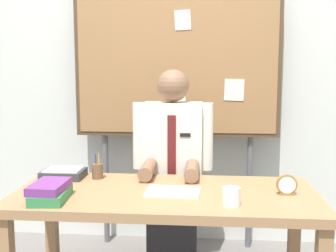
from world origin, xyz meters
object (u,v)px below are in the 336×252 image
Objects in this scene: person at (173,178)px; book_stack at (50,191)px; bulletin_board at (177,60)px; paper_tray at (64,173)px; open_notebook at (173,192)px; desk_clock at (287,186)px; coffee_mug at (231,196)px; desk at (165,206)px; pen_holder at (98,171)px.

person reaches higher than book_stack.
paper_tray is at bearing -134.25° from bulletin_board.
open_notebook is 2.65× the size of desk_clock.
desk_clock is at bearing 8.98° from book_stack.
person reaches higher than coffee_mug.
open_notebook is at bearing 148.13° from coffee_mug.
bulletin_board reaches higher than desk.
desk_clock is at bearing 1.22° from open_notebook.
paper_tray is (-0.22, -0.00, -0.02)m from pen_holder.
book_stack is at bearing -127.84° from person.
desk is 0.73m from paper_tray.
coffee_mug is at bearing -31.02° from desk.
desk_clock is 0.71× the size of pen_holder.
desk is at bearing -90.00° from person.
bulletin_board is at bearing 56.76° from pen_holder.
bulletin_board reaches higher than desk_clock.
desk_clock reaches higher than coffee_mug.
bulletin_board is 1.40m from coffee_mug.
book_stack is 0.47m from pen_holder.
pen_holder is 0.62× the size of paper_tray.
desk is at bearing 179.43° from desk_clock.
pen_holder reaches higher than open_notebook.
person reaches higher than desk.
bulletin_board is 7.02× the size of open_notebook.
coffee_mug is 1.13m from paper_tray.
pen_holder reaches higher than book_stack.
coffee_mug is (0.36, -0.77, 0.11)m from person.
book_stack is 1.19× the size of paper_tray.
open_notebook is at bearing -24.53° from desk.
coffee_mug is (0.95, -0.01, 0.00)m from book_stack.
desk_clock is 1.15m from pen_holder.
paper_tray is (-0.72, 0.27, 0.02)m from open_notebook.
paper_tray reaches higher than desk.
person is at bearing -90.04° from bulletin_board.
coffee_mug is (0.35, -1.15, -0.70)m from bulletin_board.
paper_tray is at bearing 169.32° from desk_clock.
paper_tray is (-0.08, 0.45, -0.02)m from book_stack.
desk is 15.05× the size of desk_clock.
desk is 0.10m from open_notebook.
book_stack reaches higher than coffee_mug.
book_stack reaches higher than desk.
person is 8.81× the size of pen_holder.
bulletin_board is at bearing 45.75° from paper_tray.
coffee_mug is 0.36× the size of paper_tray.
person is 0.88m from desk_clock.
desk_clock is at bearing 33.37° from coffee_mug.
desk is at bearing -90.02° from bulletin_board.
open_notebook is 1.15× the size of paper_tray.
desk_clock is at bearing -0.57° from desk.
bulletin_board is 13.16× the size of pen_holder.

